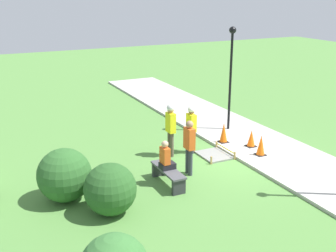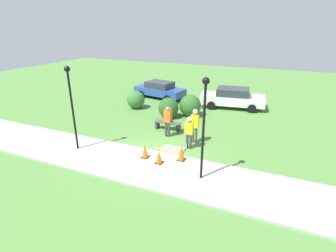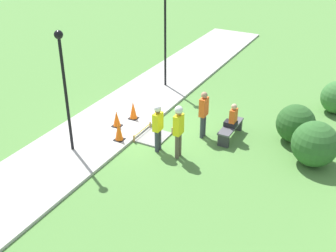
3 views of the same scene
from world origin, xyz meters
name	(u,v)px [view 3 (image 3 of 3)]	position (x,y,z in m)	size (l,w,h in m)	color
ground_plane	(150,127)	(0.00, 0.00, 0.00)	(60.00, 60.00, 0.00)	#51843D
sidewalk	(117,117)	(0.00, -1.53, 0.05)	(28.00, 3.06, 0.10)	#ADAAA3
wet_concrete_patch	(153,137)	(0.68, 0.53, 0.03)	(1.22, 1.00, 0.28)	gray
traffic_cone_near_patch	(133,110)	(-0.16, -0.85, 0.46)	(0.34, 0.34, 0.73)	black
traffic_cone_far_patch	(117,119)	(0.68, -1.06, 0.41)	(0.34, 0.34, 0.63)	black
traffic_cone_sidewalk_edge	(119,131)	(1.51, -0.41, 0.47)	(0.34, 0.34, 0.75)	black
park_bench	(231,129)	(-0.66, 2.99, 0.35)	(1.59, 0.44, 0.51)	#2D2D33
person_seated_on_bench	(232,118)	(-0.62, 3.04, 0.86)	(0.36, 0.44, 0.89)	black
worker_supervisor	(179,127)	(1.38, 1.89, 1.15)	(0.40, 0.27, 1.90)	brown
worker_assistant	(158,124)	(1.34, 1.09, 1.03)	(0.40, 0.25, 1.74)	#383D47
bystander_in_orange_shirt	(204,112)	(-0.27, 2.06, 1.01)	(0.40, 0.23, 1.78)	#383D47
lamppost_near	(64,76)	(2.79, -1.48, 2.80)	(0.28, 0.28, 4.15)	black
lamppost_far	(165,28)	(-3.77, -1.36, 2.79)	(0.28, 0.28, 4.15)	black
shrub_rounded_near	(296,124)	(-1.53, 5.08, 0.69)	(1.38, 1.38, 1.38)	#285623
shrub_rounded_mid	(315,144)	(-0.28, 5.97, 0.75)	(1.51, 1.51, 1.51)	#2D6028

